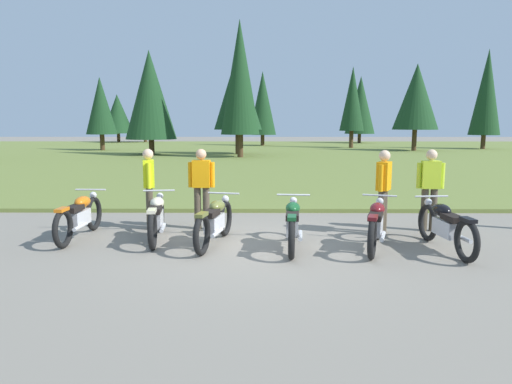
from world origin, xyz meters
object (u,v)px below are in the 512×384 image
Objects in this scene: motorcycle_cream at (157,217)px; motorcycle_maroon at (376,224)px; motorcycle_orange at (80,216)px; rider_in_hivis_vest at (149,184)px; rider_near_row_end at (430,185)px; motorcycle_british_green at (293,223)px; rider_with_back_turned at (202,184)px; motorcycle_olive at (215,221)px; rider_checking_bike at (383,187)px; motorcycle_black at (446,226)px.

motorcycle_cream is 1.04× the size of motorcycle_maroon.
rider_in_hivis_vest is (1.14, 0.84, 0.51)m from motorcycle_orange.
rider_near_row_end is (1.41, 1.37, 0.51)m from motorcycle_maroon.
motorcycle_orange is at bearing 170.72° from motorcycle_british_green.
rider_with_back_turned is 4.66m from rider_near_row_end.
motorcycle_british_green is at bearing -8.33° from motorcycle_olive.
rider_checking_bike reaches higher than motorcycle_olive.
motorcycle_olive is 1.24× the size of rider_in_hivis_vest.
motorcycle_british_green is 2.37m from rider_with_back_turned.
rider_with_back_turned is 1.10m from rider_in_hivis_vest.
rider_near_row_end is at bearing 44.18° from motorcycle_maroon.
rider_checking_bike is 1.04m from rider_near_row_end.
rider_with_back_turned reaches higher than motorcycle_black.
rider_checking_bike is 1.00× the size of rider_in_hivis_vest.
rider_in_hivis_vest is (-5.51, 1.66, 0.51)m from motorcycle_black.
motorcycle_black is at bearing -3.53° from motorcycle_british_green.
motorcycle_olive is at bearing 174.79° from motorcycle_black.
rider_with_back_turned is at bearing 159.67° from motorcycle_black.
rider_checking_bike reaches higher than motorcycle_british_green.
motorcycle_cream is at bearing 171.67° from motorcycle_maroon.
motorcycle_olive is 0.99× the size of motorcycle_black.
motorcycle_olive and motorcycle_black have the same top height.
motorcycle_olive is (1.13, -0.34, 0.00)m from motorcycle_cream.
rider_near_row_end is (5.40, 0.79, 0.51)m from motorcycle_cream.
rider_near_row_end reaches higher than motorcycle_cream.
motorcycle_cream is 1.26× the size of rider_near_row_end.
rider_with_back_turned is 3.67m from rider_checking_bike.
motorcycle_orange is 1.51m from rider_in_hivis_vest.
rider_with_back_turned is at bearing 178.37° from rider_near_row_end.
rider_in_hivis_vest is (-2.88, 1.50, 0.51)m from motorcycle_british_green.
motorcycle_cream is 1.29m from rider_with_back_turned.
rider_near_row_end is (1.01, 0.25, 0.00)m from rider_checking_bike.
rider_in_hivis_vest is at bearing 163.21° from motorcycle_black.
rider_in_hivis_vest is (-4.34, 1.53, 0.51)m from motorcycle_maroon.
motorcycle_cream is 1.00× the size of motorcycle_british_green.
rider_with_back_turned and rider_checking_bike have the same top height.
rider_near_row_end reaches higher than motorcycle_british_green.
motorcycle_orange is at bearing 172.97° from motorcycle_black.
motorcycle_maroon is 1.30m from rider_checking_bike.
motorcycle_orange is at bearing 175.85° from motorcycle_cream.
motorcycle_cream is 5.20m from motorcycle_black.
motorcycle_british_green is 1.04× the size of motorcycle_maroon.
motorcycle_cream is at bearing -128.74° from rider_with_back_turned.
rider_with_back_turned reaches higher than motorcycle_maroon.
motorcycle_british_green is 1.26× the size of rider_in_hivis_vest.
motorcycle_maroon is 2.04m from rider_near_row_end.
motorcycle_olive is at bearing -9.78° from motorcycle_orange.
motorcycle_olive is at bearing -73.01° from rider_with_back_turned.
motorcycle_british_green is 2.22m from rider_checking_bike.
motorcycle_maroon is 1.21× the size of rider_in_hivis_vest.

